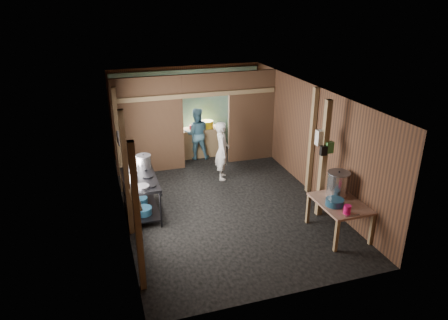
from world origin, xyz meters
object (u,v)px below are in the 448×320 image
object	(u,v)px
stove_pot_large	(144,162)
stock_pot	(338,184)
gas_range	(141,197)
cook	(222,151)
prep_table	(339,218)
yellow_tub	(207,124)
pink_bucket	(347,210)

from	to	relation	value
stove_pot_large	stock_pot	distance (m)	4.25
gas_range	stove_pot_large	distance (m)	0.80
gas_range	stock_pot	size ratio (longest dim) A/B	2.77
gas_range	cook	xyz separation A→B (m)	(2.27, 1.30, 0.34)
stove_pot_large	prep_table	bearing A→B (deg)	-35.30
prep_table	yellow_tub	size ratio (longest dim) A/B	3.17
prep_table	cook	bearing A→B (deg)	113.64
stove_pot_large	cook	distance (m)	2.26
gas_range	cook	bearing A→B (deg)	29.87
gas_range	cook	distance (m)	2.64
stock_pot	pink_bucket	distance (m)	0.78
prep_table	stove_pot_large	bearing A→B (deg)	144.70
prep_table	stove_pot_large	size ratio (longest dim) A/B	3.49
stove_pot_large	yellow_tub	world-z (taller)	stove_pot_large
stock_pot	yellow_tub	distance (m)	4.97
stock_pot	cook	size ratio (longest dim) A/B	0.35
cook	prep_table	bearing A→B (deg)	-143.25
prep_table	pink_bucket	world-z (taller)	pink_bucket
gas_range	prep_table	size ratio (longest dim) A/B	1.24
prep_table	cook	xyz separation A→B (m)	(-1.44, 3.29, 0.42)
prep_table	pink_bucket	distance (m)	0.62
pink_bucket	cook	xyz separation A→B (m)	(-1.31, 3.71, -0.01)
stove_pot_large	pink_bucket	xyz separation A→B (m)	(3.41, -2.93, -0.24)
gas_range	stock_pot	distance (m)	4.19
gas_range	stove_pot_large	xyz separation A→B (m)	(0.17, 0.52, 0.59)
stock_pot	yellow_tub	world-z (taller)	stock_pot
stove_pot_large	cook	xyz separation A→B (m)	(2.10, 0.78, -0.25)
gas_range	yellow_tub	size ratio (longest dim) A/B	3.94
stove_pot_large	cook	size ratio (longest dim) A/B	0.22
stove_pot_large	pink_bucket	world-z (taller)	stove_pot_large
stock_pot	cook	xyz separation A→B (m)	(-1.54, 2.99, -0.18)
stove_pot_large	stock_pot	bearing A→B (deg)	-31.22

